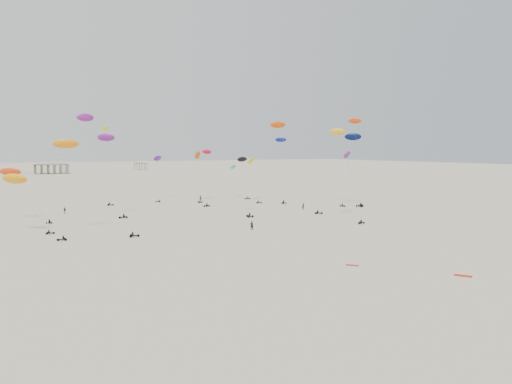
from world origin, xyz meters
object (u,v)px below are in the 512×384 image
rig_9 (349,164)px  spectator_0 (252,230)px  rig_0 (352,146)px  pavilion_main (51,167)px  pavilion_small (141,165)px  rig_4 (251,165)px

rig_9 → spectator_0: 32.92m
rig_0 → spectator_0: rig_0 is taller
rig_0 → rig_9: (-17.05, -19.28, -4.43)m
pavilion_main → pavilion_small: 76.16m
pavilion_small → rig_9: rig_9 is taller
pavilion_small → rig_4: bearing=-98.6°
rig_4 → spectator_0: (-27.73, -50.29, -11.61)m
pavilion_main → pavilion_small: size_ratio=2.33×
pavilion_small → rig_0: size_ratio=0.42×
rig_0 → rig_9: size_ratio=1.14×
rig_4 → rig_0: bearing=83.3°
rig_9 → rig_4: bearing=-16.2°
pavilion_small → rig_9: (-35.92, -295.27, 9.47)m
pavilion_main → spectator_0: pavilion_main is taller
rig_4 → rig_9: (2.10, -45.17, 1.34)m
rig_0 → pavilion_main: bearing=-82.1°
rig_0 → rig_9: 26.12m
rig_9 → pavilion_small: bearing=-25.8°
pavilion_main → pavilion_small: pavilion_main is taller
pavilion_small → rig_0: bearing=-93.9°
pavilion_main → rig_9: rig_9 is taller
pavilion_main → pavilion_small: (70.00, 30.00, -0.74)m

